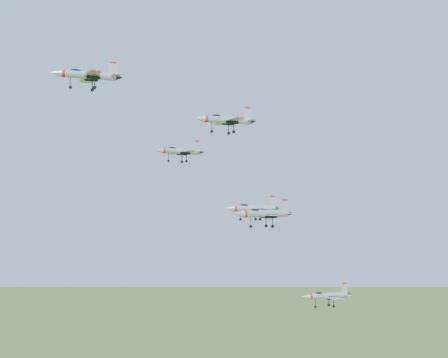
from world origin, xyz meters
name	(u,v)px	position (x,y,z in m)	size (l,w,h in m)	color
jet_lead	(87,75)	(-19.92, 9.90, 156.41)	(13.89, 11.49, 3.71)	#A4A7B0
jet_left_high	(179,151)	(-3.26, 3.67, 141.79)	(10.37, 8.75, 2.79)	#A4A7B0
jet_right_high	(225,120)	(-0.34, -15.50, 145.32)	(10.89, 9.05, 2.91)	#A4A7B0
jet_left_low	(253,208)	(13.92, 10.66, 131.01)	(12.39, 10.21, 3.31)	#A4A7B0
jet_right_low	(264,213)	(7.38, -12.48, 130.25)	(11.50, 9.62, 3.08)	#A4A7B0
jet_trail	(326,295)	(25.23, 0.00, 114.10)	(10.93, 8.98, 2.93)	#A4A7B0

